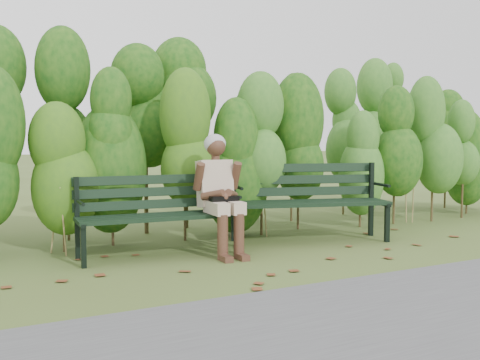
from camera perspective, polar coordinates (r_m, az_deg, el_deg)
name	(u,v)px	position (r m, az deg, el deg)	size (l,w,h in m)	color
ground	(258,262)	(5.32, 1.81, -8.33)	(80.00, 80.00, 0.00)	#4A5925
footpath	(444,333)	(3.65, 19.98, -14.36)	(60.00, 2.50, 0.01)	#474749
hedge_band	(181,130)	(6.87, -6.02, 5.04)	(11.04, 1.67, 2.42)	#47381E
leaf_litter	(258,269)	(5.03, 1.83, -9.03)	(5.89, 2.28, 0.01)	brown
bench_left	(158,208)	(5.60, -8.35, -2.87)	(1.63, 0.64, 0.80)	black
bench_right	(308,195)	(6.42, 6.87, -1.54)	(1.84, 1.04, 0.87)	black
seated_woman	(219,187)	(5.61, -2.10, -0.71)	(0.49, 0.72, 1.20)	#C8B498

